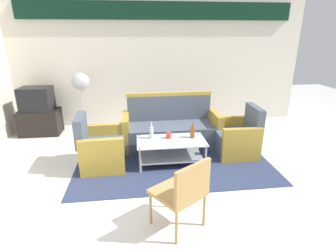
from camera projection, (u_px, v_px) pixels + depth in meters
ground_plane at (182, 193)px, 3.56m from camera, size 14.00×14.00×0.00m
wall_back at (160, 59)px, 5.92m from camera, size 6.52×0.19×2.80m
rug at (173, 159)px, 4.49m from camera, size 3.16×2.06×0.01m
couch at (171, 129)px, 4.98m from camera, size 1.81×0.76×0.96m
armchair_left at (101, 149)px, 4.21m from camera, size 0.73×0.79×0.85m
armchair_right at (237, 138)px, 4.64m from camera, size 0.72×0.78×0.85m
coffee_table at (171, 148)px, 4.28m from camera, size 1.10×0.60×0.40m
bottle_clear at (152, 132)px, 4.29m from camera, size 0.06×0.06×0.28m
bottle_brown at (193, 132)px, 4.31m from camera, size 0.07×0.07×0.25m
cup at (169, 135)px, 4.31m from camera, size 0.08×0.08×0.10m
tv_stand at (40, 122)px, 5.55m from camera, size 0.80×0.50×0.52m
television at (36, 99)px, 5.39m from camera, size 0.62×0.48×0.48m
pedestal_fan at (81, 85)px, 5.45m from camera, size 0.36×0.36×1.27m
wicker_chair at (184, 190)px, 2.76m from camera, size 0.67×0.67×0.84m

